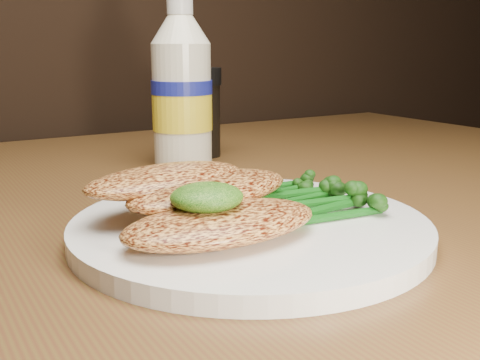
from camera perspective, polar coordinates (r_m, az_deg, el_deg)
plate at (r=0.43m, az=1.01°, el=-4.78°), size 0.26×0.26×0.01m
chicken_front at (r=0.38m, az=-1.80°, el=-4.30°), size 0.14×0.08×0.02m
chicken_mid at (r=0.43m, az=-2.96°, el=-0.99°), size 0.16×0.10×0.02m
chicken_back at (r=0.43m, az=-7.30°, el=0.06°), size 0.14×0.09×0.02m
pesto_front at (r=0.38m, az=-3.33°, el=-1.71°), size 0.06×0.05×0.02m
broccolini_bundle at (r=0.45m, az=5.28°, el=-1.57°), size 0.16×0.14×0.02m
mayo_bottle at (r=0.67m, az=-5.83°, el=9.73°), size 0.09×0.09×0.20m
pepper_grinder at (r=0.73m, az=-3.65°, el=6.71°), size 0.06×0.06×0.11m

